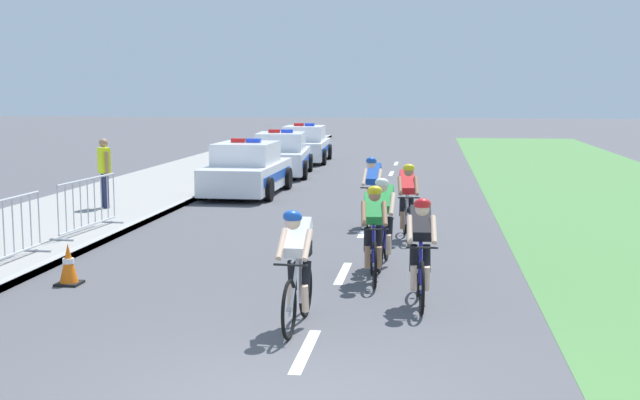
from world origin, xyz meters
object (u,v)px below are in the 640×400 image
(cyclist_fourth, at_px, (383,220))
(spectator_closest, at_px, (104,168))
(cyclist_fifth, at_px, (407,200))
(police_car_third, at_px, (305,145))
(cyclist_third, at_px, (373,231))
(crowd_barrier_middle, at_px, (4,232))
(police_car_nearest, at_px, (247,171))
(cyclist_sixth, at_px, (373,190))
(crowd_barrier_rear, at_px, (88,205))
(cyclist_second, at_px, (421,249))
(cyclist_lead, at_px, (297,266))
(traffic_cone_near, at_px, (68,265))
(police_car_second, at_px, (281,156))

(cyclist_fourth, height_order, spectator_closest, spectator_closest)
(cyclist_fifth, relative_size, police_car_third, 0.38)
(cyclist_third, height_order, crowd_barrier_middle, cyclist_third)
(police_car_nearest, xyz_separation_m, crowd_barrier_middle, (-1.71, -10.25, -0.03))
(cyclist_third, height_order, police_car_nearest, police_car_nearest)
(cyclist_sixth, bearing_deg, crowd_barrier_rear, -159.20)
(cyclist_third, relative_size, police_car_third, 0.38)
(cyclist_sixth, relative_size, spectator_closest, 1.03)
(police_car_nearest, height_order, crowd_barrier_middle, police_car_nearest)
(cyclist_third, relative_size, crowd_barrier_middle, 0.74)
(cyclist_second, distance_m, crowd_barrier_middle, 6.85)
(cyclist_lead, xyz_separation_m, spectator_closest, (-6.15, 8.87, 0.30))
(police_car_nearest, distance_m, traffic_cone_near, 10.99)
(cyclist_fourth, relative_size, cyclist_fifth, 1.00)
(police_car_nearest, distance_m, spectator_closest, 4.70)
(cyclist_lead, xyz_separation_m, crowd_barrier_rear, (-5.19, 5.68, -0.14))
(cyclist_fifth, bearing_deg, police_car_second, 111.80)
(cyclist_fourth, height_order, cyclist_fifth, same)
(cyclist_third, xyz_separation_m, police_car_second, (-4.29, 15.44, -0.11))
(crowd_barrier_middle, bearing_deg, crowd_barrier_rear, 89.01)
(cyclist_second, height_order, crowd_barrier_rear, cyclist_second)
(cyclist_fourth, xyz_separation_m, crowd_barrier_rear, (-6.04, 1.97, -0.14))
(cyclist_lead, xyz_separation_m, police_car_third, (-3.53, 23.38, -0.11))
(police_car_second, distance_m, crowd_barrier_middle, 15.65)
(cyclist_fifth, bearing_deg, spectator_closest, 160.75)
(police_car_third, xyz_separation_m, traffic_cone_near, (-0.29, -21.60, -0.37))
(cyclist_sixth, xyz_separation_m, spectator_closest, (-6.53, 1.07, 0.30))
(cyclist_lead, height_order, cyclist_second, same)
(cyclist_sixth, bearing_deg, crowd_barrier_middle, -136.77)
(cyclist_third, bearing_deg, cyclist_fourth, 85.29)
(crowd_barrier_rear, height_order, traffic_cone_near, crowd_barrier_rear)
(traffic_cone_near, bearing_deg, police_car_second, 88.99)
(cyclist_fourth, xyz_separation_m, police_car_third, (-4.38, 19.67, -0.11))
(cyclist_sixth, relative_size, crowd_barrier_middle, 0.74)
(cyclist_sixth, bearing_deg, cyclist_third, -85.87)
(cyclist_lead, bearing_deg, spectator_closest, 124.72)
(cyclist_fourth, bearing_deg, crowd_barrier_middle, -168.80)
(cyclist_fourth, bearing_deg, cyclist_third, -94.71)
(cyclist_fifth, xyz_separation_m, police_car_second, (-4.70, 11.75, -0.11))
(cyclist_sixth, bearing_deg, cyclist_second, -80.30)
(cyclist_second, height_order, police_car_third, police_car_third)
(cyclist_lead, relative_size, cyclist_third, 1.00)
(crowd_barrier_rear, bearing_deg, cyclist_fourth, -18.06)
(police_car_second, relative_size, crowd_barrier_rear, 1.95)
(police_car_third, bearing_deg, cyclist_fifth, -74.60)
(police_car_third, relative_size, spectator_closest, 2.67)
(police_car_third, bearing_deg, police_car_second, -89.99)
(cyclist_third, xyz_separation_m, police_car_nearest, (-4.29, 10.14, -0.11))
(crowd_barrier_middle, bearing_deg, cyclist_second, -10.21)
(traffic_cone_near, distance_m, spectator_closest, 7.50)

